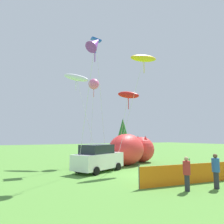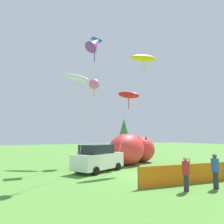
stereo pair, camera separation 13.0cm
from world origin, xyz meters
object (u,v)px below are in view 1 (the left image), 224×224
object	(u,v)px
kite_yellow_hero	(144,59)
spectator_in_green_shirt	(216,169)
folding_chair	(191,164)
kite_white_ghost	(76,78)
parked_car	(98,158)
inflatable_cat	(132,150)
kite_purple_delta	(95,44)
kite_blue_box	(96,43)
spectator_in_grey_shirt	(187,172)
kite_pink_octopus	(94,84)
kite_red_lizard	(128,95)

from	to	relation	value
kite_yellow_hero	spectator_in_green_shirt	bearing A→B (deg)	-99.45
folding_chair	spectator_in_green_shirt	world-z (taller)	spectator_in_green_shirt
kite_white_ghost	parked_car	bearing A→B (deg)	-90.59
inflatable_cat	spectator_in_green_shirt	world-z (taller)	inflatable_cat
kite_yellow_hero	kite_purple_delta	bearing A→B (deg)	-164.72
kite_blue_box	spectator_in_grey_shirt	bearing A→B (deg)	-89.89
inflatable_cat	spectator_in_grey_shirt	distance (m)	10.34
kite_pink_octopus	kite_yellow_hero	distance (m)	5.51
kite_yellow_hero	kite_red_lizard	bearing A→B (deg)	104.46
parked_car	inflatable_cat	size ratio (longest dim) A/B	0.73
kite_red_lizard	kite_yellow_hero	bearing A→B (deg)	-75.54
parked_car	folding_chair	xyz separation A→B (m)	(6.02, -3.34, -0.41)
kite_blue_box	kite_yellow_hero	size ratio (longest dim) A/B	1.21
folding_chair	kite_purple_delta	distance (m)	11.09
spectator_in_green_shirt	spectator_in_grey_shirt	size ratio (longest dim) A/B	1.06
parked_car	kite_pink_octopus	xyz separation A→B (m)	(1.49, 4.22, 6.67)
kite_purple_delta	kite_yellow_hero	bearing A→B (deg)	15.28
parked_car	spectator_in_grey_shirt	world-z (taller)	parked_car
inflatable_cat	folding_chair	bearing A→B (deg)	-101.40
spectator_in_grey_shirt	kite_yellow_hero	size ratio (longest dim) A/B	0.16
folding_chair	kite_white_ghost	xyz separation A→B (m)	(-5.97, 8.60, 7.78)
kite_yellow_hero	inflatable_cat	bearing A→B (deg)	78.10
parked_car	kite_blue_box	size ratio (longest dim) A/B	0.39
inflatable_cat	kite_yellow_hero	world-z (taller)	kite_yellow_hero
parked_car	spectator_in_green_shirt	bearing A→B (deg)	-95.34
kite_yellow_hero	folding_chair	bearing A→B (deg)	-56.53
spectator_in_green_shirt	kite_pink_octopus	world-z (taller)	kite_pink_octopus
folding_chair	kite_yellow_hero	size ratio (longest dim) A/B	0.10
kite_pink_octopus	kite_white_ghost	distance (m)	1.91
spectator_in_green_shirt	kite_pink_octopus	size ratio (longest dim) A/B	0.21
kite_blue_box	kite_red_lizard	xyz separation A→B (m)	(2.44, -1.70, -5.01)
folding_chair	inflatable_cat	size ratio (longest dim) A/B	0.15
folding_chair	kite_yellow_hero	world-z (taller)	kite_yellow_hero
spectator_in_grey_shirt	kite_red_lizard	distance (m)	10.44
spectator_in_grey_shirt	kite_blue_box	distance (m)	14.64
kite_yellow_hero	parked_car	bearing A→B (deg)	174.50
folding_chair	kite_blue_box	xyz separation A→B (m)	(-4.84, 6.39, 10.72)
parked_car	kite_red_lizard	distance (m)	6.57
folding_chair	kite_yellow_hero	distance (m)	9.34
spectator_in_green_shirt	kite_pink_octopus	distance (m)	13.65
parked_car	folding_chair	world-z (taller)	parked_car
folding_chair	inflatable_cat	xyz separation A→B (m)	(-1.34, 5.83, 0.74)
inflatable_cat	spectator_in_green_shirt	bearing A→B (deg)	-124.54
inflatable_cat	spectator_in_grey_shirt	xyz separation A→B (m)	(-3.48, -9.73, -0.42)
kite_yellow_hero	kite_white_ghost	xyz separation A→B (m)	(-4.02, 5.65, -0.86)
folding_chair	kite_red_lizard	distance (m)	7.78
inflatable_cat	kite_purple_delta	size ratio (longest dim) A/B	0.66
inflatable_cat	kite_blue_box	xyz separation A→B (m)	(-3.50, 0.56, 9.98)
kite_yellow_hero	kite_white_ghost	world-z (taller)	kite_yellow_hero
kite_white_ghost	kite_purple_delta	bearing A→B (deg)	-99.93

